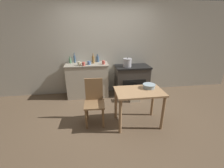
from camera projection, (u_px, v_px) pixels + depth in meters
name	position (u px, v px, depth m)	size (l,w,h in m)	color
ground_plane	(116.00, 119.00, 3.27)	(14.00, 14.00, 0.00)	brown
wall_back	(107.00, 49.00, 4.26)	(8.00, 0.07, 2.55)	#B2AD9E
counter_cabinet	(88.00, 80.00, 4.22)	(1.15, 0.53, 0.94)	#B2A893
stove	(132.00, 80.00, 4.37)	(0.97, 0.60, 0.84)	#38332D
work_table	(139.00, 97.00, 2.93)	(0.92, 0.59, 0.74)	#A87F56
chair	(94.00, 100.00, 3.03)	(0.42, 0.42, 0.93)	olive
flour_sack	(135.00, 94.00, 3.98)	(0.27, 0.19, 0.41)	beige
stock_pot	(127.00, 63.00, 4.10)	(0.24, 0.24, 0.25)	#A8A8AD
mixing_bowl_large	(149.00, 86.00, 2.98)	(0.25, 0.25, 0.08)	#93A8B2
bottle_far_left	(93.00, 59.00, 4.07)	(0.07, 0.07, 0.27)	olive
bottle_left	(70.00, 61.00, 4.09)	(0.06, 0.06, 0.19)	#517F5B
bottle_mid_left	(75.00, 59.00, 4.14)	(0.06, 0.06, 0.27)	#3D5675
bottle_center_left	(98.00, 59.00, 4.22)	(0.08, 0.08, 0.22)	#3D5675
cup_center	(89.00, 63.00, 3.96)	(0.09, 0.09, 0.09)	#4C6B99
cup_center_right	(84.00, 64.00, 3.85)	(0.08, 0.08, 0.09)	#B74C42
cup_mid_right	(104.00, 62.00, 3.99)	(0.08, 0.08, 0.10)	#B74C42
cup_right	(79.00, 64.00, 3.88)	(0.09, 0.09, 0.09)	beige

